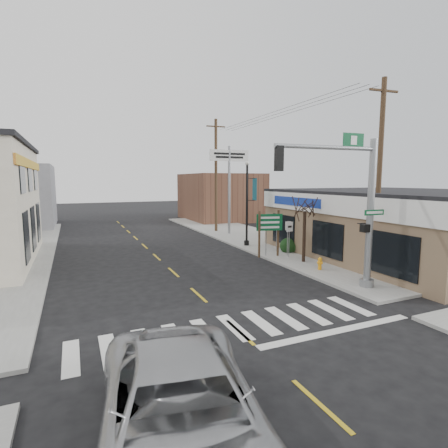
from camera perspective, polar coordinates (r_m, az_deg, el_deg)
name	(u,v)px	position (r m, az deg, el deg)	size (l,w,h in m)	color
ground	(240,332)	(11.81, 2.56, -17.21)	(140.00, 140.00, 0.00)	black
sidewalk_right	(271,243)	(26.92, 7.62, -3.14)	(6.00, 38.00, 0.13)	gray
center_line	(173,272)	(18.91, -8.25, -7.79)	(0.12, 56.00, 0.01)	gold
crosswalk	(234,327)	(12.13, 1.69, -16.48)	(11.00, 2.20, 0.01)	silver
thrift_store	(403,225)	(24.97, 27.17, -0.20)	(12.00, 14.00, 4.00)	#7C634A
bldg_distant_right	(220,197)	(43.09, -0.62, 4.46)	(8.00, 10.00, 5.60)	brown
bldg_distant_left	(5,196)	(42.14, -32.11, 3.84)	(9.00, 10.00, 6.40)	gray
suv	(182,414)	(6.92, -6.89, -28.42)	(2.85, 6.17, 1.72)	#A9ABAE
traffic_signal_pole	(357,198)	(15.96, 20.91, 3.95)	(5.27, 0.39, 6.68)	gray
guide_sign	(269,227)	(21.66, 7.39, -0.51)	(1.65, 0.14, 2.88)	#4D3723
fire_hydrant	(320,263)	(19.34, 15.39, -6.14)	(0.21, 0.21, 0.68)	orange
ped_crossing_sign	(266,227)	(21.95, 6.93, -0.57)	(1.01, 0.07, 2.61)	gray
lamp_post	(248,197)	(25.27, 3.89, 4.43)	(0.79, 0.62, 6.09)	black
dance_center_sign	(229,169)	(30.90, 0.86, 8.98)	(3.61, 0.23, 7.68)	gray
bare_tree	(305,202)	(20.57, 13.10, 3.52)	(2.22, 2.22, 4.44)	black
shrub_front	(412,268)	(19.23, 28.31, -6.29)	(1.46, 1.46, 1.09)	#1A3E20
shrub_back	(288,246)	(23.61, 10.37, -3.53)	(1.05, 1.05, 0.79)	black
utility_pole_near	(379,175)	(19.38, 24.00, 7.29)	(1.69, 0.25, 9.72)	#4B3B1F
utility_pole_far	(216,175)	(32.40, -1.32, 8.08)	(1.78, 0.27, 10.21)	#453823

